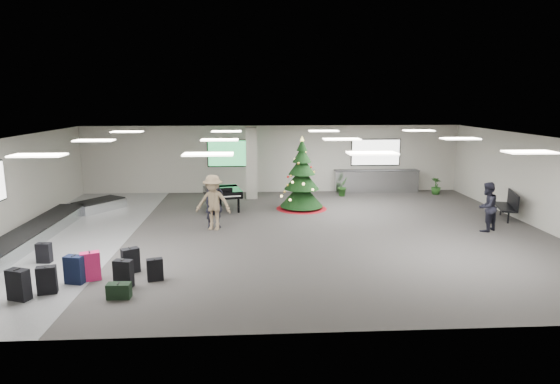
{
  "coord_description": "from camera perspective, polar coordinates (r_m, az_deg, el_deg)",
  "views": [
    {
      "loc": [
        -0.92,
        -15.29,
        4.46
      ],
      "look_at": [
        0.02,
        1.0,
        1.19
      ],
      "focal_mm": 30.0,
      "sensor_mm": 36.0,
      "label": 1
    }
  ],
  "objects": [
    {
      "name": "suitcase_1",
      "position": [
        11.97,
        -18.54,
        -9.41
      ],
      "size": [
        0.47,
        0.32,
        0.69
      ],
      "rotation": [
        0.0,
        0.0,
        -0.22
      ],
      "color": "black",
      "rests_on": "ground"
    },
    {
      "name": "traveler_bench",
      "position": [
        17.34,
        23.89,
        -1.67
      ],
      "size": [
        1.04,
        1.0,
        1.7
      ],
      "primitive_type": "imported",
      "rotation": [
        0.0,
        0.0,
        3.74
      ],
      "color": "black",
      "rests_on": "ground"
    },
    {
      "name": "potted_plant_left",
      "position": [
        21.86,
        7.67,
        0.68
      ],
      "size": [
        0.64,
        0.64,
        0.91
      ],
      "primitive_type": "imported",
      "rotation": [
        0.0,
        0.0,
        0.74
      ],
      "color": "#154118",
      "rests_on": "ground"
    },
    {
      "name": "christmas_tree",
      "position": [
        19.1,
        2.66,
        0.96
      ],
      "size": [
        2.09,
        2.09,
        2.98
      ],
      "color": "maroon",
      "rests_on": "ground"
    },
    {
      "name": "traveler_a",
      "position": [
        16.4,
        -8.05,
        -1.19
      ],
      "size": [
        0.81,
        0.73,
        1.86
      ],
      "primitive_type": "imported",
      "rotation": [
        0.0,
        0.0,
        0.53
      ],
      "color": "black",
      "rests_on": "ground"
    },
    {
      "name": "service_counter",
      "position": [
        23.05,
        11.64,
        1.33
      ],
      "size": [
        4.05,
        0.65,
        1.08
      ],
      "color": "silver",
      "rests_on": "ground"
    },
    {
      "name": "room_envelope",
      "position": [
        16.11,
        -1.35,
        3.74
      ],
      "size": [
        18.02,
        14.02,
        3.21
      ],
      "color": "#AEAA9F",
      "rests_on": "ground"
    },
    {
      "name": "suitcase_0",
      "position": [
        12.26,
        -26.54,
        -9.58
      ],
      "size": [
        0.47,
        0.33,
        0.68
      ],
      "rotation": [
        0.0,
        0.0,
        0.24
      ],
      "color": "black",
      "rests_on": "ground"
    },
    {
      "name": "suitcase_8",
      "position": [
        14.51,
        -26.81,
        -6.65
      ],
      "size": [
        0.39,
        0.24,
        0.58
      ],
      "rotation": [
        0.0,
        0.0,
        -0.07
      ],
      "color": "black",
      "rests_on": "ground"
    },
    {
      "name": "suitcase_3",
      "position": [
        12.87,
        -17.75,
        -7.94
      ],
      "size": [
        0.5,
        0.43,
        0.67
      ],
      "rotation": [
        0.0,
        0.0,
        0.54
      ],
      "color": "black",
      "rests_on": "ground"
    },
    {
      "name": "traveler_b",
      "position": [
        16.19,
        -8.15,
        -1.28
      ],
      "size": [
        1.36,
        0.97,
        1.91
      ],
      "primitive_type": "imported",
      "rotation": [
        0.0,
        0.0,
        -0.23
      ],
      "color": "#897255",
      "rests_on": "ground"
    },
    {
      "name": "baggage_carousel",
      "position": [
        17.24,
        -26.92,
        -4.18
      ],
      "size": [
        2.28,
        9.71,
        0.43
      ],
      "color": "silver",
      "rests_on": "ground"
    },
    {
      "name": "green_duffel",
      "position": [
        11.44,
        -19.04,
        -11.3
      ],
      "size": [
        0.53,
        0.28,
        0.37
      ],
      "rotation": [
        0.0,
        0.0,
        -0.03
      ],
      "color": "black",
      "rests_on": "ground"
    },
    {
      "name": "suitcase_5",
      "position": [
        12.18,
        -29.26,
        -9.84
      ],
      "size": [
        0.54,
        0.41,
        0.74
      ],
      "rotation": [
        0.0,
        0.0,
        -0.35
      ],
      "color": "black",
      "rests_on": "ground"
    },
    {
      "name": "potted_plant_right",
      "position": [
        23.27,
        18.5,
        0.71
      ],
      "size": [
        0.64,
        0.64,
        0.81
      ],
      "primitive_type": "imported",
      "rotation": [
        0.0,
        0.0,
        2.31
      ],
      "color": "#154118",
      "rests_on": "ground"
    },
    {
      "name": "grand_piano",
      "position": [
        19.0,
        -7.02,
        -0.05
      ],
      "size": [
        1.7,
        2.04,
        1.03
      ],
      "rotation": [
        0.0,
        0.0,
        0.2
      ],
      "color": "black",
      "rests_on": "ground"
    },
    {
      "name": "bench",
      "position": [
        19.49,
        26.07,
        -1.29
      ],
      "size": [
        1.03,
        1.73,
        1.04
      ],
      "rotation": [
        0.0,
        0.0,
        -0.3
      ],
      "color": "black",
      "rests_on": "ground"
    },
    {
      "name": "ground",
      "position": [
        15.95,
        0.14,
        -4.89
      ],
      "size": [
        18.0,
        18.0,
        0.0
      ],
      "primitive_type": "plane",
      "color": "#3B3735",
      "rests_on": "ground"
    },
    {
      "name": "navy_suitcase",
      "position": [
        12.62,
        -23.73,
        -8.66
      ],
      "size": [
        0.5,
        0.37,
        0.72
      ],
      "rotation": [
        0.0,
        0.0,
        -0.24
      ],
      "color": "black",
      "rests_on": "ground"
    },
    {
      "name": "suitcase_7",
      "position": [
        12.18,
        -15.0,
        -9.12
      ],
      "size": [
        0.43,
        0.31,
        0.58
      ],
      "rotation": [
        0.0,
        0.0,
        0.31
      ],
      "color": "black",
      "rests_on": "ground"
    },
    {
      "name": "pink_suitcase",
      "position": [
        12.68,
        -22.1,
        -8.38
      ],
      "size": [
        0.53,
        0.41,
        0.74
      ],
      "rotation": [
        0.0,
        0.0,
        0.38
      ],
      "color": "#D31B5B",
      "rests_on": "ground"
    }
  ]
}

